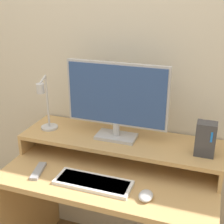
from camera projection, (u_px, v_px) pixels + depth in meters
wall_back at (131, 56)px, 1.72m from camera, size 6.00×0.05×2.50m
desk at (111, 203)px, 1.71m from camera, size 1.09×0.60×0.72m
monitor_shelf at (120, 141)px, 1.71m from camera, size 1.09×0.33×0.12m
monitor at (117, 99)px, 1.62m from camera, size 0.55×0.12×0.42m
desk_lamp at (46, 108)px, 1.71m from camera, size 0.12×0.21×0.32m
router_dock at (206, 139)px, 1.50m from camera, size 0.10×0.07×0.17m
keyboard at (93, 182)px, 1.50m from camera, size 0.38×0.14×0.02m
mouse at (146, 196)px, 1.39m from camera, size 0.06×0.09×0.03m
remote_control at (38, 171)px, 1.60m from camera, size 0.07×0.16×0.02m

